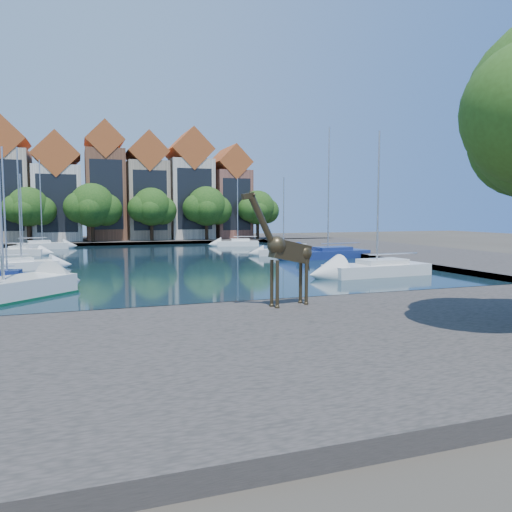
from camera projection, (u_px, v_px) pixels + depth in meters
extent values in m
plane|color=#38332B|center=(258.00, 310.00, 23.01)|extent=(160.00, 160.00, 0.00)
cube|color=black|center=(170.00, 261.00, 45.55)|extent=(38.00, 50.00, 0.08)
cube|color=#433D3A|center=(330.00, 342.00, 16.41)|extent=(50.00, 14.00, 0.50)
cube|color=#433D3A|center=(134.00, 241.00, 75.58)|extent=(60.00, 16.00, 0.50)
cube|color=#433D3A|center=(401.00, 252.00, 53.83)|extent=(14.00, 52.00, 0.50)
cube|color=#C6B399|center=(8.00, 196.00, 69.37)|extent=(5.88, 9.00, 12.50)
cube|color=#A84B21|center=(5.00, 141.00, 68.71)|extent=(5.94, 9.18, 5.94)
cube|color=black|center=(3.00, 195.00, 65.17)|extent=(4.80, 0.05, 9.38)
cube|color=silver|center=(58.00, 204.00, 71.62)|extent=(6.37, 9.00, 10.50)
cube|color=#A84B21|center=(57.00, 157.00, 71.04)|extent=(6.43, 9.18, 6.43)
cube|color=black|center=(57.00, 203.00, 67.41)|extent=(5.20, 0.05, 7.88)
cube|color=brown|center=(105.00, 196.00, 73.67)|extent=(5.39, 9.00, 13.00)
cube|color=#A84B21|center=(104.00, 143.00, 73.00)|extent=(5.44, 9.18, 5.44)
cube|color=black|center=(107.00, 195.00, 69.46)|extent=(4.40, 0.05, 9.75)
cube|color=tan|center=(146.00, 201.00, 75.73)|extent=(5.88, 9.00, 11.50)
cube|color=#A84B21|center=(146.00, 154.00, 75.11)|extent=(5.94, 9.18, 5.94)
cube|color=black|center=(150.00, 200.00, 71.52)|extent=(4.80, 0.05, 8.62)
cube|color=beige|center=(189.00, 200.00, 77.86)|extent=(6.37, 9.00, 12.00)
cube|color=#A84B21|center=(188.00, 151.00, 77.22)|extent=(6.43, 9.18, 6.43)
cube|color=black|center=(195.00, 199.00, 73.65)|extent=(5.20, 0.05, 9.00)
cube|color=brown|center=(229.00, 205.00, 80.09)|extent=(5.39, 9.00, 10.50)
cube|color=#A84B21|center=(228.00, 164.00, 79.52)|extent=(5.44, 9.18, 5.44)
cube|color=black|center=(237.00, 204.00, 75.88)|extent=(4.40, 0.05, 7.88)
cylinder|color=#332114|center=(29.00, 231.00, 65.61)|extent=(0.50, 0.50, 3.20)
sphere|color=#183E12|center=(28.00, 207.00, 65.33)|extent=(5.20, 5.20, 5.20)
sphere|color=#183E12|center=(41.00, 211.00, 66.18)|extent=(3.90, 3.90, 3.90)
sphere|color=#183E12|center=(16.00, 209.00, 64.51)|extent=(3.64, 3.64, 3.64)
cylinder|color=#332114|center=(93.00, 230.00, 68.27)|extent=(0.50, 0.50, 3.20)
sphere|color=#183E12|center=(92.00, 205.00, 67.97)|extent=(6.00, 6.00, 6.00)
sphere|color=#183E12|center=(106.00, 210.00, 68.90)|extent=(4.50, 4.50, 4.50)
sphere|color=#183E12|center=(79.00, 207.00, 67.07)|extent=(4.20, 4.20, 4.20)
cylinder|color=#332114|center=(152.00, 229.00, 70.92)|extent=(0.50, 0.50, 3.20)
sphere|color=#183E12|center=(151.00, 207.00, 70.64)|extent=(5.40, 5.40, 5.40)
sphere|color=#183E12|center=(163.00, 211.00, 71.51)|extent=(4.05, 4.05, 4.05)
sphere|color=#183E12|center=(141.00, 209.00, 69.80)|extent=(3.78, 3.78, 3.78)
cylinder|color=#332114|center=(207.00, 229.00, 73.58)|extent=(0.50, 0.50, 3.20)
sphere|color=#183E12|center=(206.00, 206.00, 73.29)|extent=(5.80, 5.80, 5.80)
sphere|color=#183E12|center=(217.00, 210.00, 74.20)|extent=(4.35, 4.35, 4.35)
sphere|color=#183E12|center=(196.00, 208.00, 72.41)|extent=(4.06, 4.06, 4.06)
cylinder|color=#332114|center=(258.00, 228.00, 76.23)|extent=(0.50, 0.50, 3.20)
sphere|color=#183E12|center=(258.00, 208.00, 75.96)|extent=(5.20, 5.20, 5.20)
sphere|color=#183E12|center=(266.00, 211.00, 76.80)|extent=(3.90, 3.90, 3.90)
sphere|color=#183E12|center=(250.00, 209.00, 75.13)|extent=(3.64, 3.64, 3.64)
cylinder|color=#382E1C|center=(277.00, 284.00, 20.88)|extent=(0.15, 0.15, 2.01)
cylinder|color=#382E1C|center=(272.00, 283.00, 21.24)|extent=(0.15, 0.15, 2.01)
cylinder|color=#382E1C|center=(306.00, 282.00, 21.69)|extent=(0.15, 0.15, 2.01)
cylinder|color=#382E1C|center=(301.00, 281.00, 22.04)|extent=(0.15, 0.15, 2.01)
cube|color=#382E1C|center=(290.00, 251.00, 21.37)|extent=(2.01, 0.93, 1.17)
cylinder|color=#382E1C|center=(262.00, 221.00, 20.51)|extent=(1.32, 0.55, 2.08)
cube|color=#382E1C|center=(248.00, 196.00, 20.06)|extent=(0.58, 0.29, 0.32)
cube|color=navy|center=(7.00, 278.00, 30.87)|extent=(5.07, 2.25, 0.78)
cube|color=navy|center=(7.00, 274.00, 30.85)|extent=(2.27, 1.43, 0.44)
cylinder|color=#B2B2B7|center=(4.00, 211.00, 30.51)|extent=(0.10, 0.10, 7.81)
cube|color=white|center=(22.00, 264.00, 38.49)|extent=(5.49, 3.02, 0.85)
cube|color=white|center=(21.00, 261.00, 38.47)|extent=(2.52, 1.79, 0.47)
cylinder|color=#B2B2B7|center=(19.00, 205.00, 38.09)|extent=(0.11, 0.11, 8.71)
cube|color=silver|center=(23.00, 251.00, 51.81)|extent=(4.84, 3.20, 0.87)
cube|color=silver|center=(23.00, 248.00, 51.79)|extent=(2.27, 1.79, 0.48)
cylinder|color=#B2B2B7|center=(21.00, 211.00, 51.46)|extent=(0.12, 0.12, 7.71)
cube|color=silver|center=(42.00, 245.00, 60.30)|extent=(5.92, 3.04, 0.97)
cube|color=silver|center=(42.00, 242.00, 60.27)|extent=(2.69, 1.84, 0.54)
cylinder|color=#B2B2B7|center=(41.00, 202.00, 59.84)|extent=(0.13, 0.13, 9.96)
cube|color=silver|center=(377.00, 268.00, 35.13)|extent=(7.67, 3.09, 1.03)
cube|color=silver|center=(377.00, 263.00, 35.10)|extent=(3.40, 2.04, 0.57)
cylinder|color=#B2B2B7|center=(378.00, 198.00, 34.70)|extent=(0.14, 0.14, 9.24)
cube|color=navy|center=(328.00, 253.00, 48.41)|extent=(8.33, 3.63, 0.98)
cube|color=navy|center=(328.00, 250.00, 48.38)|extent=(3.72, 2.33, 0.55)
cylinder|color=#B2B2B7|center=(329.00, 189.00, 47.88)|extent=(0.13, 0.13, 11.80)
cube|color=silver|center=(284.00, 252.00, 51.17)|extent=(5.33, 3.35, 0.84)
cube|color=silver|center=(284.00, 249.00, 51.15)|extent=(2.49, 1.90, 0.47)
cylinder|color=#B2B2B7|center=(284.00, 213.00, 50.83)|extent=(0.11, 0.11, 7.35)
cube|color=white|center=(238.00, 243.00, 65.96)|extent=(5.71, 3.10, 0.87)
cube|color=white|center=(238.00, 241.00, 65.94)|extent=(2.61, 1.84, 0.48)
cylinder|color=#B2B2B7|center=(238.00, 210.00, 65.58)|extent=(0.12, 0.12, 8.21)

